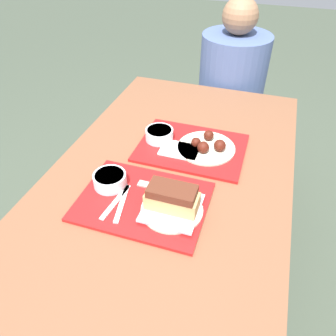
{
  "coord_description": "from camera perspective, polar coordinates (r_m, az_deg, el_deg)",
  "views": [
    {
      "loc": [
        0.28,
        -0.86,
        1.52
      ],
      "look_at": [
        -0.0,
        -0.01,
        0.78
      ],
      "focal_mm": 35.0,
      "sensor_mm": 36.0,
      "label": 1
    }
  ],
  "objects": [
    {
      "name": "ground_plane",
      "position": [
        1.77,
        0.13,
        -19.67
      ],
      "size": [
        12.0,
        12.0,
        0.0
      ],
      "primitive_type": "plane",
      "color": "#424C3D"
    },
    {
      "name": "picnic_table",
      "position": [
        1.26,
        0.17,
        -4.49
      ],
      "size": [
        0.87,
        1.51,
        0.74
      ],
      "color": "brown",
      "rests_on": "ground_plane"
    },
    {
      "name": "picnic_bench_far",
      "position": [
        2.17,
        8.2,
        7.93
      ],
      "size": [
        0.82,
        0.28,
        0.47
      ],
      "color": "brown",
      "rests_on": "ground_plane"
    },
    {
      "name": "tray_near",
      "position": [
        1.09,
        -4.36,
        -5.8
      ],
      "size": [
        0.42,
        0.31,
        0.01
      ],
      "color": "red",
      "rests_on": "picnic_table"
    },
    {
      "name": "tray_far",
      "position": [
        1.32,
        4.13,
        3.55
      ],
      "size": [
        0.42,
        0.31,
        0.01
      ],
      "color": "red",
      "rests_on": "picnic_table"
    },
    {
      "name": "bowl_coleslaw_near",
      "position": [
        1.13,
        -10.09,
        -1.93
      ],
      "size": [
        0.11,
        0.11,
        0.05
      ],
      "color": "silver",
      "rests_on": "tray_near"
    },
    {
      "name": "brisket_sandwich_plate",
      "position": [
        1.02,
        0.7,
        -5.9
      ],
      "size": [
        0.2,
        0.2,
        0.1
      ],
      "color": "beige",
      "rests_on": "tray_near"
    },
    {
      "name": "plastic_fork_near",
      "position": [
        1.08,
        -9.09,
        -5.81
      ],
      "size": [
        0.04,
        0.17,
        0.0
      ],
      "color": "white",
      "rests_on": "tray_near"
    },
    {
      "name": "plastic_knife_near",
      "position": [
        1.08,
        -8.03,
        -6.09
      ],
      "size": [
        0.05,
        0.17,
        0.0
      ],
      "color": "white",
      "rests_on": "tray_near"
    },
    {
      "name": "condiment_packet",
      "position": [
        1.14,
        -4.34,
        -2.78
      ],
      "size": [
        0.04,
        0.03,
        0.01
      ],
      "color": "#A59E93",
      "rests_on": "tray_near"
    },
    {
      "name": "bowl_coleslaw_far",
      "position": [
        1.34,
        -1.51,
        5.96
      ],
      "size": [
        0.11,
        0.11,
        0.05
      ],
      "color": "silver",
      "rests_on": "tray_far"
    },
    {
      "name": "wings_plate_far",
      "position": [
        1.3,
        6.82,
        3.88
      ],
      "size": [
        0.23,
        0.23,
        0.05
      ],
      "color": "beige",
      "rests_on": "tray_far"
    },
    {
      "name": "napkin_far",
      "position": [
        1.28,
        2.25,
        3.12
      ],
      "size": [
        0.15,
        0.1,
        0.01
      ],
      "color": "white",
      "rests_on": "tray_far"
    },
    {
      "name": "person_seated_across",
      "position": [
        2.01,
        11.22,
        16.02
      ],
      "size": [
        0.38,
        0.38,
        0.67
      ],
      "color": "#4C6093",
      "rests_on": "picnic_bench_far"
    }
  ]
}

